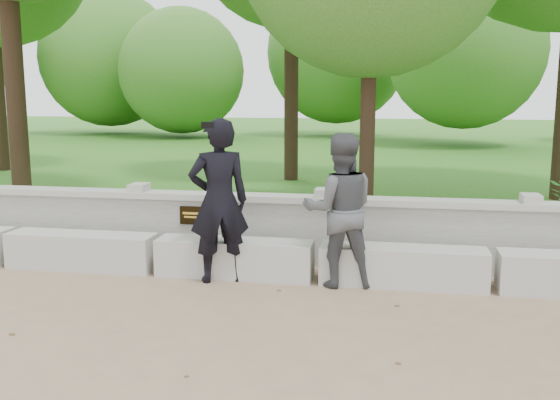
% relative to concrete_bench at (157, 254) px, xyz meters
% --- Properties ---
extents(ground, '(80.00, 80.00, 0.00)m').
position_rel_concrete_bench_xyz_m(ground, '(-0.00, -1.90, -0.22)').
color(ground, '#94785A').
rests_on(ground, ground).
extents(lawn, '(40.00, 22.00, 0.25)m').
position_rel_concrete_bench_xyz_m(lawn, '(-0.00, 12.10, -0.10)').
color(lawn, '#215D16').
rests_on(lawn, ground).
extents(concrete_bench, '(11.90, 0.45, 0.45)m').
position_rel_concrete_bench_xyz_m(concrete_bench, '(0.00, 0.00, 0.00)').
color(concrete_bench, beige).
rests_on(concrete_bench, ground).
extents(parapet_wall, '(12.50, 0.35, 0.90)m').
position_rel_concrete_bench_xyz_m(parapet_wall, '(0.00, 0.70, 0.24)').
color(parapet_wall, '#BBB9B1').
rests_on(parapet_wall, ground).
extents(man_main, '(0.83, 0.78, 1.92)m').
position_rel_concrete_bench_xyz_m(man_main, '(0.88, -0.22, 0.74)').
color(man_main, black).
rests_on(man_main, ground).
extents(visitor_left, '(0.97, 0.82, 1.76)m').
position_rel_concrete_bench_xyz_m(visitor_left, '(2.27, -0.10, 0.66)').
color(visitor_left, '#48494E').
rests_on(visitor_left, ground).
extents(shrub_b, '(0.38, 0.41, 0.60)m').
position_rel_concrete_bench_xyz_m(shrub_b, '(-0.91, 1.40, 0.33)').
color(shrub_b, '#2E882F').
rests_on(shrub_b, lawn).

